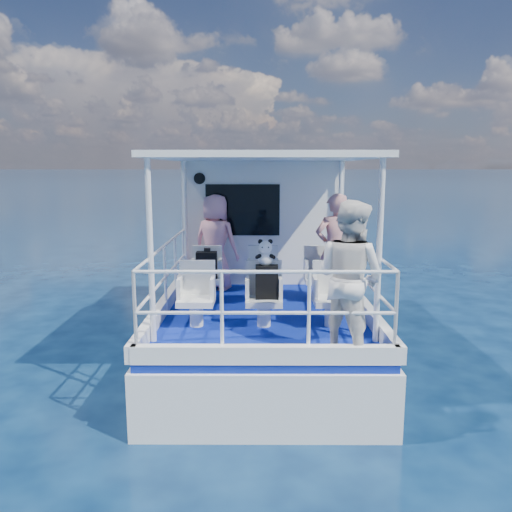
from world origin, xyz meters
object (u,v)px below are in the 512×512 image
(passenger_stbd_aft, at_px, (350,278))
(panda, at_px, (265,252))
(backpack_center, at_px, (267,282))
(passenger_port_fwd, at_px, (215,242))

(passenger_stbd_aft, relative_size, panda, 5.12)
(backpack_center, xyz_separation_m, panda, (-0.02, 0.02, 0.39))
(passenger_port_fwd, relative_size, passenger_stbd_aft, 0.94)
(passenger_port_fwd, bearing_deg, passenger_stbd_aft, 142.29)
(passenger_port_fwd, height_order, passenger_stbd_aft, passenger_stbd_aft)
(passenger_port_fwd, distance_m, panda, 2.23)
(panda, bearing_deg, backpack_center, -47.95)
(passenger_port_fwd, bearing_deg, panda, 134.24)
(passenger_port_fwd, xyz_separation_m, panda, (0.83, -2.06, 0.17))
(passenger_port_fwd, bearing_deg, backpack_center, 134.49)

